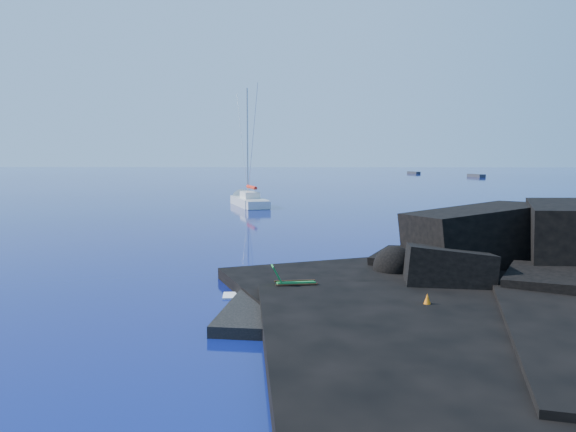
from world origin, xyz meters
name	(u,v)px	position (x,y,z in m)	size (l,w,h in m)	color
ground	(219,318)	(0.00, 0.00, 0.00)	(400.00, 400.00, 0.00)	#04043C
beach	(358,314)	(4.50, 0.50, 0.00)	(8.50, 6.00, 0.70)	black
surf_foam	(359,283)	(5.00, 5.00, 0.00)	(10.00, 8.00, 0.06)	white
sailboat	(249,206)	(-2.71, 38.70, 0.00)	(2.36, 11.25, 11.80)	silver
deck_chair	(296,277)	(2.44, 2.10, 0.88)	(1.54, 0.67, 1.06)	#186F2F
towel	(430,312)	(6.59, -0.51, 0.38)	(1.91, 0.90, 0.05)	white
sunbather	(430,308)	(6.59, -0.51, 0.52)	(1.77, 0.43, 0.24)	#EAAA7A
marker_cone	(427,303)	(6.52, -0.46, 0.65)	(0.40, 0.40, 0.61)	#CF630A
distant_boat_a	(414,174)	(31.75, 129.83, 0.00)	(1.34, 4.29, 0.57)	#28282D
distant_boat_b	(476,177)	(41.67, 109.43, 0.00)	(1.56, 5.01, 0.67)	#292A2F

